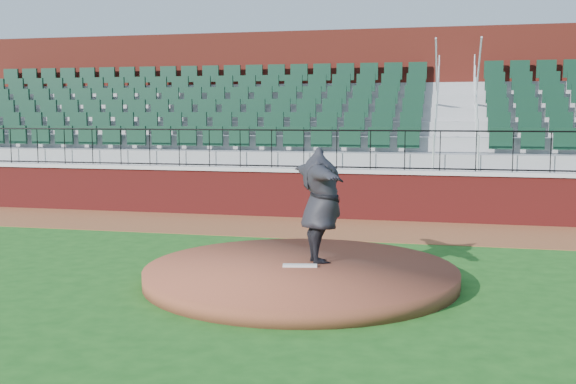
% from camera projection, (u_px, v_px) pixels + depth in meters
% --- Properties ---
extents(ground, '(90.00, 90.00, 0.00)m').
position_uv_depth(ground, '(267.00, 281.00, 11.29)').
color(ground, '#194F16').
rests_on(ground, ground).
extents(warning_track, '(34.00, 3.20, 0.01)m').
position_uv_depth(warning_track, '(325.00, 228.00, 16.51)').
color(warning_track, brown).
rests_on(warning_track, ground).
extents(field_wall, '(34.00, 0.35, 1.20)m').
position_uv_depth(field_wall, '(336.00, 196.00, 17.99)').
color(field_wall, maroon).
rests_on(field_wall, ground).
extents(wall_cap, '(34.00, 0.45, 0.10)m').
position_uv_depth(wall_cap, '(337.00, 171.00, 17.92)').
color(wall_cap, '#B7B7B7').
rests_on(wall_cap, field_wall).
extents(wall_railing, '(34.00, 0.05, 1.00)m').
position_uv_depth(wall_railing, '(337.00, 150.00, 17.85)').
color(wall_railing, black).
rests_on(wall_railing, wall_cap).
extents(seating_stands, '(34.00, 5.10, 4.60)m').
position_uv_depth(seating_stands, '(352.00, 128.00, 20.43)').
color(seating_stands, gray).
rests_on(seating_stands, ground).
extents(concourse_wall, '(34.00, 0.50, 5.50)m').
position_uv_depth(concourse_wall, '(364.00, 113.00, 23.09)').
color(concourse_wall, maroon).
rests_on(concourse_wall, ground).
extents(pitchers_mound, '(5.08, 5.08, 0.25)m').
position_uv_depth(pitchers_mound, '(301.00, 274.00, 11.21)').
color(pitchers_mound, brown).
rests_on(pitchers_mound, ground).
extents(pitching_rubber, '(0.57, 0.25, 0.04)m').
position_uv_depth(pitching_rubber, '(300.00, 266.00, 11.19)').
color(pitching_rubber, silver).
rests_on(pitching_rubber, pitchers_mound).
extents(pitcher, '(1.63, 2.41, 1.93)m').
position_uv_depth(pitcher, '(321.00, 205.00, 11.40)').
color(pitcher, black).
rests_on(pitcher, pitchers_mound).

